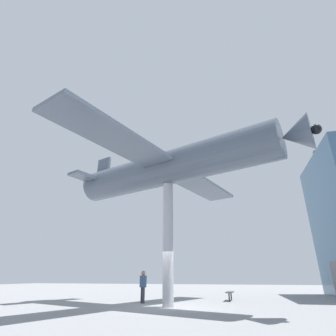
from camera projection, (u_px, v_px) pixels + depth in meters
ground_plane at (168, 307)px, 12.32m from camera, size 80.00×80.00×0.00m
support_pylon_central at (168, 240)px, 13.50m from camera, size 0.54×0.54×6.14m
suspended_airplane at (172, 167)px, 14.90m from camera, size 14.92×13.81×2.95m
visitor_person at (143, 284)px, 14.50m from camera, size 0.43×0.44×1.64m
plaza_bench at (230, 293)px, 15.69m from camera, size 1.63×0.49×0.50m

